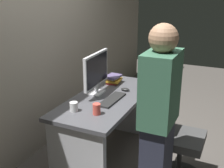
% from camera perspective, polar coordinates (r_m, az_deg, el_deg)
% --- Properties ---
extents(ground_plane, '(9.00, 9.00, 0.00)m').
position_cam_1_polar(ground_plane, '(3.43, -0.78, -14.33)').
color(ground_plane, '#4C4742').
extents(wall_back, '(6.40, 0.10, 3.00)m').
position_cam_1_polar(wall_back, '(3.36, -14.84, 11.82)').
color(wall_back, '#9E9384').
rests_on(wall_back, ground).
extents(desk, '(1.48, 0.67, 0.76)m').
position_cam_1_polar(desk, '(3.17, -0.82, -6.41)').
color(desk, '#4C4C51').
rests_on(desk, ground).
extents(office_chair, '(0.52, 0.52, 0.94)m').
position_cam_1_polar(office_chair, '(2.97, 12.46, -10.90)').
color(office_chair, black).
rests_on(office_chair, ground).
extents(person_at_desk, '(0.40, 0.24, 1.64)m').
position_cam_1_polar(person_at_desk, '(2.34, 9.24, -7.82)').
color(person_at_desk, '#262838').
rests_on(person_at_desk, ground).
extents(monitor, '(0.54, 0.15, 0.46)m').
position_cam_1_polar(monitor, '(3.08, -3.13, 2.55)').
color(monitor, silver).
rests_on(monitor, desk).
extents(keyboard, '(0.43, 0.14, 0.02)m').
position_cam_1_polar(keyboard, '(2.97, 0.01, -3.13)').
color(keyboard, '#262626').
rests_on(keyboard, desk).
extents(mouse, '(0.06, 0.10, 0.03)m').
position_cam_1_polar(mouse, '(3.24, 2.66, -1.10)').
color(mouse, black).
rests_on(mouse, desk).
extents(cup_near_keyboard, '(0.07, 0.07, 0.10)m').
position_cam_1_polar(cup_near_keyboard, '(2.65, -3.08, -5.02)').
color(cup_near_keyboard, '#D84C3F').
rests_on(cup_near_keyboard, desk).
extents(cup_by_monitor, '(0.08, 0.08, 0.09)m').
position_cam_1_polar(cup_by_monitor, '(2.74, -7.63, -4.52)').
color(cup_by_monitor, silver).
rests_on(cup_by_monitor, desk).
extents(book_stack, '(0.23, 0.18, 0.10)m').
position_cam_1_polar(book_stack, '(3.48, 0.28, 1.01)').
color(book_stack, red).
rests_on(book_stack, desk).
extents(handbag, '(0.34, 0.14, 0.38)m').
position_cam_1_polar(handbag, '(3.69, 9.75, -9.55)').
color(handbag, '#4C3356').
rests_on(handbag, ground).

